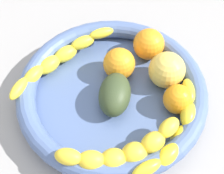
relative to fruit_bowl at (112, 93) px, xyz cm
name	(u,v)px	position (x,y,z in cm)	size (l,w,h in cm)	color
kitchen_counter	(112,104)	(0.00, 0.00, -4.32)	(120.00, 120.00, 3.00)	#979492
fruit_bowl	(112,93)	(0.00, 0.00, 0.00)	(37.14, 37.14, 5.48)	#4F6697
banana_draped_left	(59,59)	(10.26, 8.00, 1.72)	(12.81, 24.40, 4.45)	yellow
banana_draped_right	(177,133)	(-12.88, -7.72, 1.64)	(16.12, 17.63, 4.99)	yellow
banana_arching_top	(122,152)	(-13.27, 2.59, 2.06)	(6.95, 23.20, 4.99)	yellow
orange_front	(119,64)	(4.80, -3.12, 2.15)	(6.50, 6.50, 6.50)	orange
orange_mid_left	(178,99)	(-6.49, -10.90, 1.75)	(5.71, 5.71, 5.71)	orange
orange_mid_right	(149,44)	(7.77, -10.76, 2.21)	(6.62, 6.62, 6.62)	orange
avocado_dark	(115,94)	(-1.64, -0.09, 1.69)	(9.56, 6.10, 5.59)	#354326
apple_yellow	(166,69)	(0.25, -11.39, 2.55)	(7.31, 7.31, 7.31)	#EAC553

